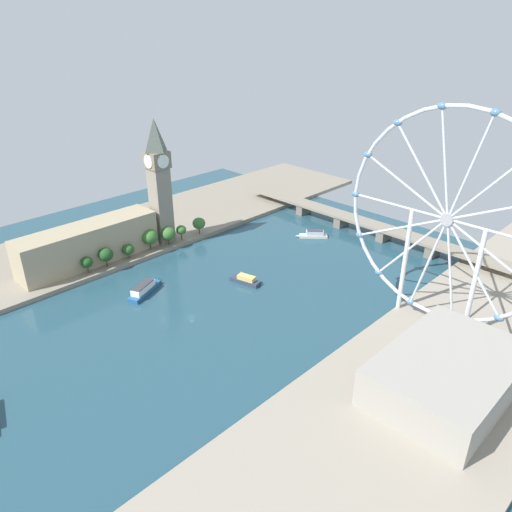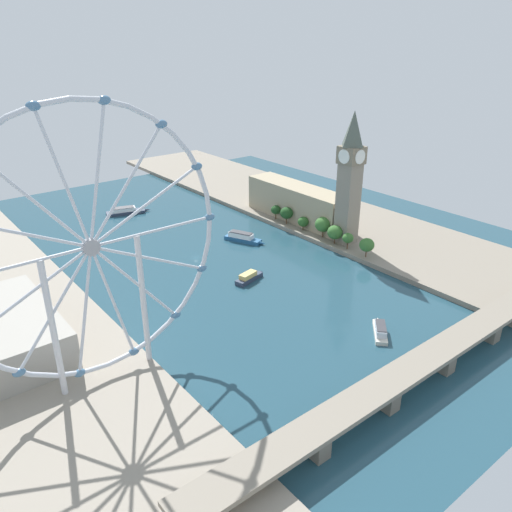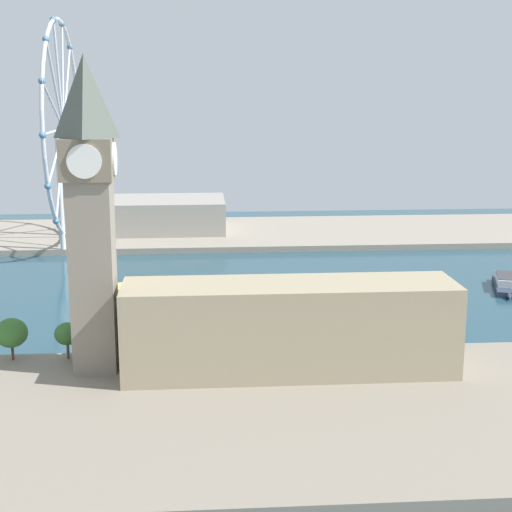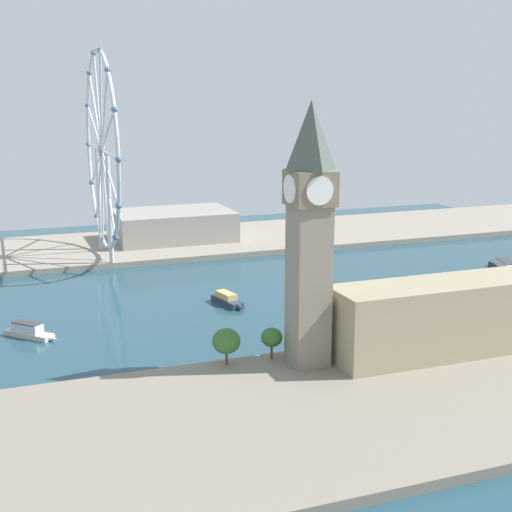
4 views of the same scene
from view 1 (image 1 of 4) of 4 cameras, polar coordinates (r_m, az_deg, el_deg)
The scene contains 12 objects.
ground_plane at distance 270.18m, azimuth -7.54°, elevation -7.08°, with size 411.45×411.45×0.00m, color #234756.
riverbank_left at distance 362.30m, azimuth -19.49°, elevation 0.86°, with size 90.00×520.00×3.00m, color gray.
riverbank_right at distance 207.36m, azimuth 14.98°, elevation -19.54°, with size 90.00×520.00×3.00m, color gray.
clock_tower at distance 341.09m, azimuth -11.26°, elevation 8.67°, with size 14.56×14.56×85.86m.
parliament_block at distance 332.65m, azimuth -18.96°, elevation 1.37°, with size 22.00×91.17×25.25m, color tan.
tree_row_embankment at distance 339.85m, azimuth -12.14°, elevation 1.96°, with size 13.39×96.59×14.36m.
ferris_wheel at distance 250.64m, azimuth 21.41°, elevation 3.86°, with size 109.21×3.20×110.52m.
riverside_hall at distance 226.48m, azimuth 21.48°, elevation -12.70°, with size 46.89×69.95×17.39m, color gray.
river_bridge at distance 376.07m, azimuth 12.30°, elevation 3.74°, with size 223.45×14.04×10.02m.
tour_boat_0 at distance 299.55m, azimuth -1.30°, elevation -2.80°, with size 22.62×9.82×5.26m.
tour_boat_1 at distance 296.09m, azimuth -12.87°, elevation -3.77°, with size 16.98×29.98×6.46m.
tour_boat_2 at distance 364.11m, azimuth 6.72°, elevation 2.52°, with size 19.84×19.16×5.63m.
Camera 1 is at (182.78, -134.28, 146.81)m, focal length 34.31 mm.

